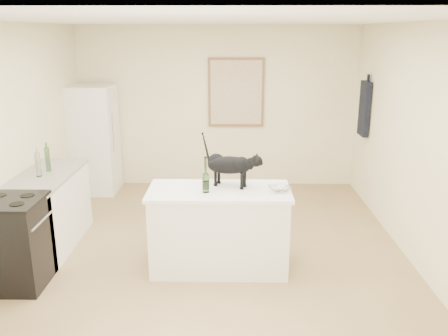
% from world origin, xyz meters
% --- Properties ---
extents(floor, '(5.50, 5.50, 0.00)m').
position_xyz_m(floor, '(0.00, 0.00, 0.00)').
color(floor, '#9E7E54').
rests_on(floor, ground).
extents(ceiling, '(5.50, 5.50, 0.00)m').
position_xyz_m(ceiling, '(0.00, 0.00, 2.60)').
color(ceiling, white).
rests_on(ceiling, ground).
extents(wall_back, '(4.50, 0.00, 4.50)m').
position_xyz_m(wall_back, '(0.00, 2.75, 1.30)').
color(wall_back, '#F3EBBC').
rests_on(wall_back, ground).
extents(wall_front, '(4.50, 0.00, 4.50)m').
position_xyz_m(wall_front, '(0.00, -2.75, 1.30)').
color(wall_front, '#F3EBBC').
rests_on(wall_front, ground).
extents(wall_left, '(0.00, 5.50, 5.50)m').
position_xyz_m(wall_left, '(-2.25, 0.00, 1.30)').
color(wall_left, '#F3EBBC').
rests_on(wall_left, ground).
extents(wall_right, '(0.00, 5.50, 5.50)m').
position_xyz_m(wall_right, '(2.25, 0.00, 1.30)').
color(wall_right, '#F3EBBC').
rests_on(wall_right, ground).
extents(island_base, '(1.44, 0.67, 0.86)m').
position_xyz_m(island_base, '(0.10, -0.20, 0.43)').
color(island_base, white).
rests_on(island_base, floor).
extents(island_top, '(1.50, 0.70, 0.04)m').
position_xyz_m(island_top, '(0.10, -0.20, 0.88)').
color(island_top, white).
rests_on(island_top, island_base).
extents(left_cabinets, '(0.60, 1.40, 0.86)m').
position_xyz_m(left_cabinets, '(-1.95, 0.30, 0.43)').
color(left_cabinets, white).
rests_on(left_cabinets, floor).
extents(left_countertop, '(0.62, 1.44, 0.04)m').
position_xyz_m(left_countertop, '(-1.95, 0.30, 0.88)').
color(left_countertop, gray).
rests_on(left_countertop, left_cabinets).
extents(stove, '(0.60, 0.60, 0.90)m').
position_xyz_m(stove, '(-1.95, -0.60, 0.45)').
color(stove, black).
rests_on(stove, floor).
extents(fridge, '(0.68, 0.68, 1.70)m').
position_xyz_m(fridge, '(-1.95, 2.35, 0.85)').
color(fridge, white).
rests_on(fridge, floor).
extents(artwork_frame, '(0.90, 0.03, 1.10)m').
position_xyz_m(artwork_frame, '(0.30, 2.72, 1.55)').
color(artwork_frame, brown).
rests_on(artwork_frame, wall_back).
extents(artwork_canvas, '(0.82, 0.00, 1.02)m').
position_xyz_m(artwork_canvas, '(0.30, 2.70, 1.55)').
color(artwork_canvas, beige).
rests_on(artwork_canvas, wall_back).
extents(hanging_garment, '(0.08, 0.34, 0.80)m').
position_xyz_m(hanging_garment, '(2.19, 2.05, 1.40)').
color(hanging_garment, black).
rests_on(hanging_garment, wall_right).
extents(black_cat, '(0.62, 0.39, 0.42)m').
position_xyz_m(black_cat, '(0.20, -0.09, 1.11)').
color(black_cat, black).
rests_on(black_cat, island_top).
extents(wine_bottle, '(0.09, 0.09, 0.33)m').
position_xyz_m(wine_bottle, '(-0.04, -0.29, 1.07)').
color(wine_bottle, '#2A5D25').
rests_on(wine_bottle, island_top).
extents(glass_bowl, '(0.27, 0.27, 0.06)m').
position_xyz_m(glass_bowl, '(0.73, -0.26, 0.93)').
color(glass_bowl, silver).
rests_on(glass_bowl, island_top).
extents(fridge_paper, '(0.04, 0.15, 0.19)m').
position_xyz_m(fridge_paper, '(-1.60, 2.42, 1.34)').
color(fridge_paper, white).
rests_on(fridge_paper, fridge).
extents(counter_bottle_cluster, '(0.09, 0.27, 0.29)m').
position_xyz_m(counter_bottle_cluster, '(-1.95, 0.33, 1.04)').
color(counter_bottle_cluster, '#97A396').
rests_on(counter_bottle_cluster, left_countertop).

